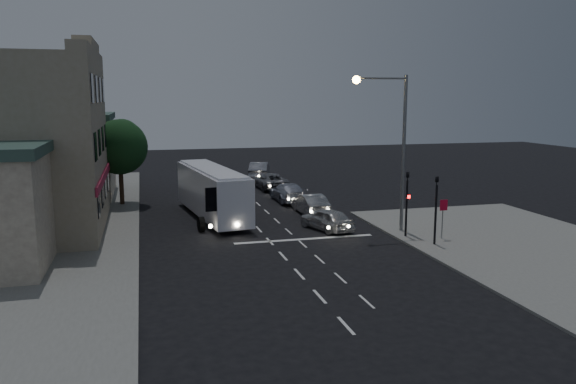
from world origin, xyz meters
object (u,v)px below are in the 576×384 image
object	(u,v)px
traffic_signal_main	(407,196)
traffic_signal_side	(436,202)
car_suv	(327,219)
car_sedan_c	(270,181)
car_extra	(259,170)
regulatory_sign	(443,213)
tour_bus	(212,191)
car_sedan_a	(310,204)
streetlight	(394,135)
car_sedan_b	(288,192)
street_tree	(119,144)

from	to	relation	value
traffic_signal_main	traffic_signal_side	distance (m)	2.10
car_suv	car_sedan_c	world-z (taller)	car_sedan_c
car_suv	car_extra	world-z (taller)	car_extra
car_sedan_c	car_suv	bearing A→B (deg)	86.42
car_extra	regulatory_sign	xyz separation A→B (m)	(4.89, -26.30, 0.77)
tour_bus	car_extra	distance (m)	18.30
traffic_signal_side	regulatory_sign	size ratio (longest dim) A/B	1.86
car_sedan_a	streetlight	distance (m)	8.61
car_suv	streetlight	size ratio (longest dim) A/B	0.43
car_extra	streetlight	size ratio (longest dim) A/B	0.55
streetlight	car_sedan_c	bearing A→B (deg)	100.66
car_suv	car_extra	size ratio (longest dim) A/B	0.78
tour_bus	car_extra	size ratio (longest dim) A/B	2.22
car_suv	car_sedan_b	bearing A→B (deg)	-109.59
car_extra	traffic_signal_main	bearing A→B (deg)	113.14
car_sedan_b	car_extra	bearing A→B (deg)	-92.28
tour_bus	car_sedan_a	size ratio (longest dim) A/B	2.59
traffic_signal_side	street_tree	xyz separation A→B (m)	(-16.51, 16.22, 2.08)
car_sedan_c	car_extra	distance (m)	6.40
streetlight	street_tree	size ratio (longest dim) A/B	1.45
car_sedan_b	street_tree	bearing A→B (deg)	-7.73
car_extra	tour_bus	bearing A→B (deg)	84.42
car_extra	car_sedan_a	bearing A→B (deg)	105.62
car_suv	streetlight	bearing A→B (deg)	135.92
traffic_signal_main	traffic_signal_side	bearing A→B (deg)	-70.51
traffic_signal_side	regulatory_sign	world-z (taller)	traffic_signal_side
car_extra	traffic_signal_main	xyz separation A→B (m)	(3.19, -25.29, 1.60)
regulatory_sign	traffic_signal_main	bearing A→B (deg)	149.16
car_suv	car_sedan_a	world-z (taller)	car_sedan_a
car_suv	traffic_signal_side	distance (m)	6.87
car_suv	regulatory_sign	xyz separation A→B (m)	(5.37, -4.04, 0.93)
car_sedan_c	street_tree	world-z (taller)	street_tree
car_extra	streetlight	bearing A→B (deg)	112.95
regulatory_sign	streetlight	world-z (taller)	streetlight
tour_bus	car_sedan_c	world-z (taller)	tour_bus
car_sedan_b	traffic_signal_main	xyz separation A→B (m)	(3.57, -12.70, 1.71)
tour_bus	regulatory_sign	xyz separation A→B (m)	(11.59, -9.31, -0.21)
car_sedan_b	traffic_signal_side	xyz separation A→B (m)	(4.27, -14.68, 1.71)
tour_bus	car_sedan_a	distance (m)	6.72
car_sedan_b	traffic_signal_side	bearing A→B (deg)	105.72
traffic_signal_main	car_sedan_b	bearing A→B (deg)	105.72
car_suv	street_tree	xyz separation A→B (m)	(-12.13, 11.22, 3.83)
tour_bus	car_extra	xyz separation A→B (m)	(6.71, 17.00, -0.98)
regulatory_sign	streetlight	xyz separation A→B (m)	(-1.96, 2.44, 4.14)
tour_bus	regulatory_sign	size ratio (longest dim) A/B	5.04
car_sedan_b	regulatory_sign	world-z (taller)	regulatory_sign
car_suv	car_sedan_b	size ratio (longest dim) A/B	0.80
car_suv	street_tree	world-z (taller)	street_tree
car_sedan_b	street_tree	size ratio (longest dim) A/B	0.79
car_sedan_a	car_sedan_c	world-z (taller)	car_sedan_a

